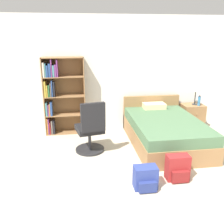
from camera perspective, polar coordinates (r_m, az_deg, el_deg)
name	(u,v)px	position (r m, az deg, el deg)	size (l,w,h in m)	color
ground_plane	(181,214)	(3.50, 15.50, -21.60)	(14.00, 14.00, 0.00)	#BCB29E
wall_back	(129,74)	(5.89, 3.97, 8.74)	(9.00, 0.06, 2.60)	white
bookshelf	(59,95)	(5.65, -12.00, 3.89)	(0.90, 0.30, 1.72)	olive
bed	(164,130)	(5.27, 11.80, -4.11)	(1.34, 2.08, 0.79)	olive
office_chair	(91,130)	(4.70, -4.89, -4.17)	(0.57, 0.64, 1.03)	#232326
nightstand	(192,116)	(6.35, 17.79, -0.85)	(0.51, 0.44, 0.57)	olive
table_lamp	(196,88)	(6.20, 18.65, 5.18)	(0.24, 0.24, 0.50)	#333333
water_bottle	(199,101)	(6.19, 19.30, 2.41)	(0.06, 0.06, 0.24)	teal
backpack_red	(178,168)	(4.07, 14.80, -12.33)	(0.35, 0.25, 0.40)	maroon
backpack_blue	(146,178)	(3.79, 7.68, -14.77)	(0.34, 0.28, 0.34)	navy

